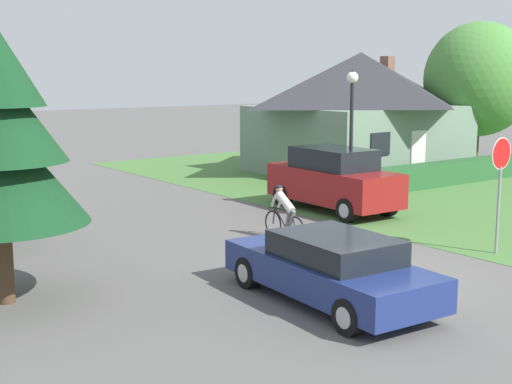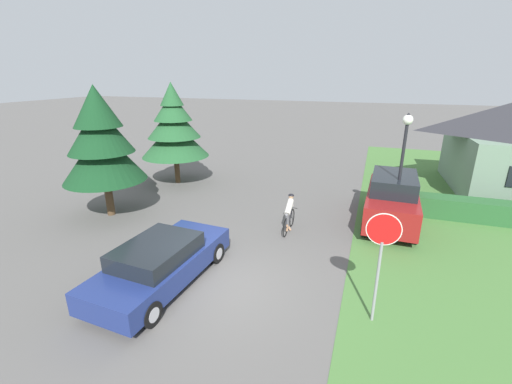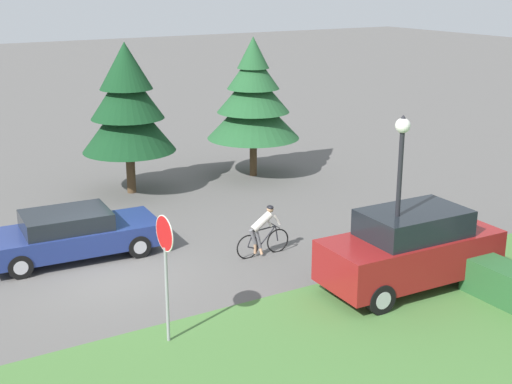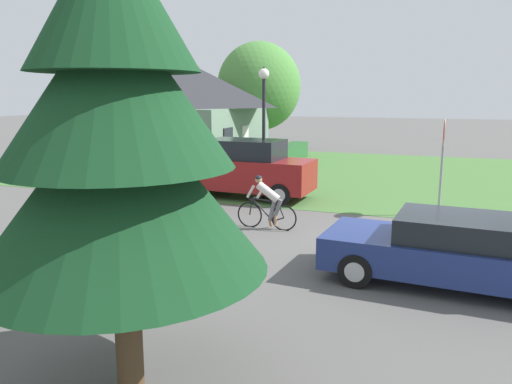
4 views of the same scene
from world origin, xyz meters
TOP-DOWN VIEW (x-y plane):
  - ground_plane at (0.00, 0.00)m, footprint 140.00×140.00m
  - grass_verge_right at (11.31, 4.00)m, footprint 16.00×36.00m
  - cottage_house at (11.94, 12.48)m, footprint 9.36×7.38m
  - hedge_row at (11.00, 7.59)m, footprint 11.27×0.90m
  - sedan_left_lane at (-1.66, -0.43)m, footprint 2.19×4.78m
  - cyclist at (0.93, 4.14)m, footprint 0.44×1.67m
  - parked_suv_right at (4.59, 6.21)m, footprint 2.05×4.66m
  - stop_sign at (4.08, -0.12)m, footprint 0.77×0.07m
  - street_lamp at (4.70, 5.59)m, footprint 0.35×0.35m
  - conifer_tall_near at (-6.64, 3.22)m, footprint 3.28×3.28m
  - deciduous_tree_right at (17.72, 10.55)m, footprint 5.05×5.05m

SIDE VIEW (x-z plane):
  - ground_plane at x=0.00m, z-range 0.00..0.00m
  - grass_verge_right at x=11.31m, z-range 0.00..0.01m
  - hedge_row at x=11.00m, z-range 0.00..0.88m
  - sedan_left_lane at x=-1.66m, z-range 0.00..1.33m
  - cyclist at x=0.93m, z-range -0.03..1.41m
  - parked_suv_right at x=4.59m, z-range -0.01..2.00m
  - stop_sign at x=4.08m, z-range 0.61..3.44m
  - cottage_house at x=11.94m, z-range 0.10..5.31m
  - street_lamp at x=4.70m, z-range 0.89..5.33m
  - conifer_tall_near at x=-6.64m, z-range 0.49..5.84m
  - deciduous_tree_right at x=17.72m, z-range 0.68..7.34m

